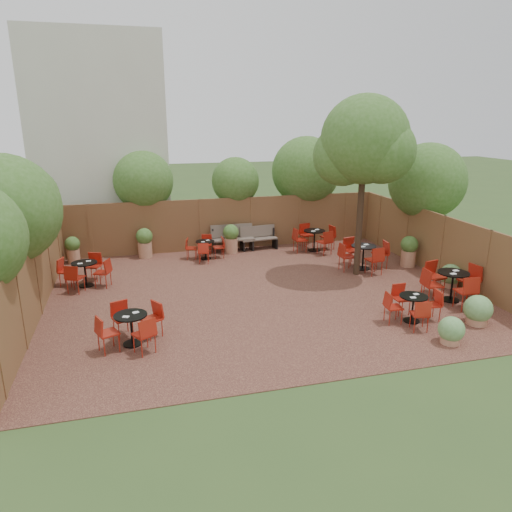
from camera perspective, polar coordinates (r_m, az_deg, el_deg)
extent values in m
plane|color=#354F23|center=(13.88, 0.59, -4.53)|extent=(80.00, 80.00, 0.00)
cube|color=#371A16|center=(13.88, 0.59, -4.49)|extent=(12.00, 10.00, 0.02)
cube|color=brown|center=(18.26, -3.58, 3.91)|extent=(12.00, 0.08, 2.00)
cube|color=brown|center=(13.36, -25.09, -2.47)|extent=(0.08, 10.00, 2.00)
cube|color=brown|center=(16.16, 21.58, 1.07)|extent=(0.08, 10.00, 2.00)
cube|color=beige|center=(20.53, -18.22, 13.00)|extent=(5.00, 4.00, 8.00)
sphere|color=#365F1E|center=(15.98, -26.17, 6.29)|extent=(2.03, 2.03, 2.03)
sphere|color=#365F1E|center=(13.04, -28.23, 4.97)|extent=(2.72, 2.72, 2.72)
sphere|color=#365F1E|center=(18.34, -13.45, 8.83)|extent=(2.22, 2.22, 2.22)
sphere|color=#365F1E|center=(18.67, -2.51, 9.05)|extent=(1.85, 1.85, 1.85)
sphere|color=#365F1E|center=(19.68, 6.05, 10.20)|extent=(2.79, 2.79, 2.79)
sphere|color=#365F1E|center=(17.76, 20.01, 8.50)|extent=(2.67, 2.67, 2.67)
cylinder|color=black|center=(15.25, 12.53, 5.93)|extent=(0.22, 0.22, 4.52)
sphere|color=#365F1E|center=(15.02, 13.02, 13.58)|extent=(2.69, 2.69, 2.69)
sphere|color=#365F1E|center=(15.19, 10.48, 11.87)|extent=(1.88, 1.88, 1.88)
sphere|color=#365F1E|center=(14.88, 15.06, 12.19)|extent=(1.96, 1.96, 1.96)
cube|color=brown|center=(17.98, -2.81, 2.04)|extent=(1.63, 0.49, 0.05)
cube|color=brown|center=(18.12, -2.97, 3.10)|extent=(1.63, 0.13, 0.49)
cube|color=black|center=(17.92, -5.11, 1.11)|extent=(0.07, 0.49, 0.43)
cube|color=black|center=(18.21, -0.53, 1.43)|extent=(0.07, 0.49, 0.43)
cube|color=brown|center=(18.23, 0.34, 2.09)|extent=(1.49, 0.62, 0.05)
cube|color=brown|center=(18.35, 0.18, 3.02)|extent=(1.45, 0.30, 0.44)
cube|color=black|center=(18.13, -1.66, 1.28)|extent=(0.12, 0.44, 0.39)
cube|color=black|center=(18.46, 2.30, 1.55)|extent=(0.12, 0.44, 0.39)
cylinder|color=black|center=(15.32, -19.82, -3.35)|extent=(0.44, 0.44, 0.03)
cylinder|color=black|center=(15.20, -19.95, -2.09)|extent=(0.05, 0.05, 0.70)
cylinder|color=black|center=(15.10, -20.08, -0.79)|extent=(0.76, 0.76, 0.03)
cube|color=white|center=(15.16, -19.61, -0.58)|extent=(0.16, 0.14, 0.02)
cube|color=white|center=(14.99, -20.51, -0.86)|extent=(0.16, 0.14, 0.02)
cylinder|color=black|center=(14.39, 22.44, -4.91)|extent=(0.49, 0.49, 0.03)
cylinder|color=black|center=(14.26, 22.61, -3.42)|extent=(0.06, 0.06, 0.78)
cylinder|color=black|center=(14.14, 22.79, -1.89)|extent=(0.85, 0.85, 0.03)
cube|color=white|center=(14.27, 23.02, -1.63)|extent=(0.16, 0.12, 0.02)
cube|color=white|center=(13.96, 22.76, -2.00)|extent=(0.16, 0.12, 0.02)
cylinder|color=black|center=(17.19, -6.12, -0.30)|extent=(0.39, 0.39, 0.03)
cylinder|color=black|center=(17.11, -6.15, 0.72)|extent=(0.04, 0.04, 0.63)
cylinder|color=black|center=(17.02, -6.18, 1.76)|extent=(0.68, 0.68, 0.03)
cube|color=white|center=(17.10, -5.87, 1.91)|extent=(0.14, 0.11, 0.01)
cube|color=white|center=(16.90, -6.43, 1.72)|extent=(0.14, 0.11, 0.01)
cylinder|color=black|center=(11.25, -14.69, -10.22)|extent=(0.43, 0.43, 0.03)
cylinder|color=black|center=(11.10, -14.82, -8.61)|extent=(0.05, 0.05, 0.69)
cylinder|color=black|center=(10.95, -14.96, -6.93)|extent=(0.75, 0.75, 0.03)
cube|color=white|center=(11.02, -14.35, -6.63)|extent=(0.17, 0.15, 0.01)
cube|color=white|center=(10.84, -15.48, -7.11)|extent=(0.17, 0.15, 0.01)
cylinder|color=black|center=(12.64, 18.27, -7.44)|extent=(0.41, 0.41, 0.03)
cylinder|color=black|center=(12.52, 18.41, -6.07)|extent=(0.05, 0.05, 0.65)
cylinder|color=black|center=(12.40, 18.54, -4.65)|extent=(0.70, 0.70, 0.03)
cube|color=white|center=(12.51, 18.80, -4.38)|extent=(0.14, 0.11, 0.01)
cube|color=white|center=(12.26, 18.47, -4.78)|extent=(0.14, 0.11, 0.01)
cylinder|color=black|center=(18.26, 7.02, 0.69)|extent=(0.47, 0.47, 0.03)
cylinder|color=black|center=(18.16, 7.06, 1.85)|extent=(0.05, 0.05, 0.75)
cylinder|color=black|center=(18.07, 7.10, 3.04)|extent=(0.82, 0.82, 0.03)
cube|color=white|center=(18.19, 7.38, 3.20)|extent=(0.17, 0.13, 0.02)
cube|color=white|center=(17.91, 6.94, 3.01)|extent=(0.17, 0.13, 0.02)
cylinder|color=black|center=(16.39, 12.74, -1.47)|extent=(0.48, 0.48, 0.03)
cylinder|color=black|center=(16.27, 12.82, -0.16)|extent=(0.05, 0.05, 0.77)
cylinder|color=black|center=(16.17, 12.91, 1.17)|extent=(0.83, 0.83, 0.03)
cube|color=white|center=(16.30, 13.19, 1.36)|extent=(0.16, 0.12, 0.02)
cube|color=white|center=(16.00, 12.79, 1.11)|extent=(0.16, 0.12, 0.02)
cylinder|color=#A87154|center=(17.69, -13.25, 0.75)|extent=(0.50, 0.50, 0.57)
sphere|color=#365F1E|center=(17.56, -13.36, 2.34)|extent=(0.59, 0.59, 0.59)
cylinder|color=#A87154|center=(17.84, -3.04, 1.30)|extent=(0.49, 0.49, 0.57)
sphere|color=#365F1E|center=(17.71, -3.06, 2.88)|extent=(0.59, 0.59, 0.59)
cylinder|color=#A87154|center=(17.80, -21.18, 0.02)|extent=(0.43, 0.43, 0.49)
sphere|color=#365F1E|center=(17.69, -21.33, 1.38)|extent=(0.52, 0.52, 0.52)
cylinder|color=#A87154|center=(17.02, 17.92, -0.28)|extent=(0.49, 0.49, 0.56)
sphere|color=#365F1E|center=(16.89, 18.06, 1.33)|extent=(0.58, 0.58, 0.58)
cylinder|color=#A87154|center=(13.06, 25.12, -6.96)|extent=(0.50, 0.50, 0.23)
sphere|color=#578947|center=(12.95, 25.28, -5.80)|extent=(0.69, 0.69, 0.69)
cylinder|color=#A87154|center=(11.77, 22.42, -9.27)|extent=(0.43, 0.43, 0.20)
sphere|color=#578947|center=(11.67, 22.56, -8.19)|extent=(0.59, 0.59, 0.59)
cylinder|color=#A87154|center=(15.51, 22.38, -3.03)|extent=(0.47, 0.47, 0.21)
sphere|color=#578947|center=(15.42, 22.49, -2.09)|extent=(0.64, 0.64, 0.64)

